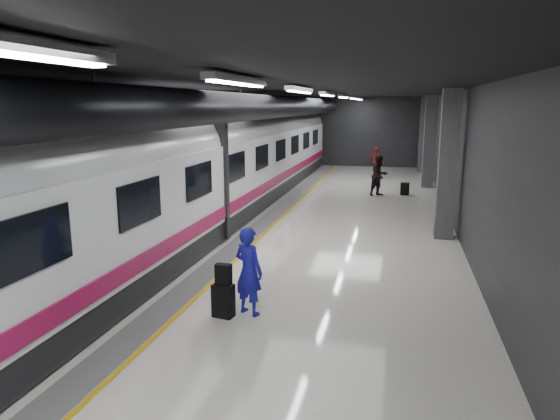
# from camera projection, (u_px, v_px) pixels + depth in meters

# --- Properties ---
(ground) EXTENTS (40.00, 40.00, 0.00)m
(ground) POSITION_uv_depth(u_px,v_px,m) (285.00, 245.00, 14.55)
(ground) COLOR white
(ground) RESTS_ON ground
(platform_hall) EXTENTS (10.02, 40.02, 4.51)m
(platform_hall) POSITION_uv_depth(u_px,v_px,m) (283.00, 121.00, 14.80)
(platform_hall) COLOR black
(platform_hall) RESTS_ON ground
(train) EXTENTS (3.05, 38.00, 4.05)m
(train) POSITION_uv_depth(u_px,v_px,m) (179.00, 172.00, 14.86)
(train) COLOR black
(train) RESTS_ON ground
(traveler_main) EXTENTS (0.75, 0.64, 1.75)m
(traveler_main) POSITION_uv_depth(u_px,v_px,m) (249.00, 271.00, 9.62)
(traveler_main) COLOR #1B23D1
(traveler_main) RESTS_ON ground
(suitcase_main) EXTENTS (0.44, 0.32, 0.65)m
(suitcase_main) POSITION_uv_depth(u_px,v_px,m) (223.00, 301.00, 9.60)
(suitcase_main) COLOR black
(suitcase_main) RESTS_ON ground
(shoulder_bag) EXTENTS (0.31, 0.17, 0.40)m
(shoulder_bag) POSITION_uv_depth(u_px,v_px,m) (223.00, 274.00, 9.50)
(shoulder_bag) COLOR black
(shoulder_bag) RESTS_ON suitcase_main
(traveler_far_a) EXTENTS (1.12, 1.12, 1.83)m
(traveler_far_a) POSITION_uv_depth(u_px,v_px,m) (379.00, 176.00, 22.34)
(traveler_far_a) COLOR black
(traveler_far_a) RESTS_ON ground
(traveler_far_b) EXTENTS (1.09, 0.85, 1.73)m
(traveler_far_b) POSITION_uv_depth(u_px,v_px,m) (376.00, 162.00, 27.92)
(traveler_far_b) COLOR #9B2C16
(traveler_far_b) RESTS_ON ground
(suitcase_far) EXTENTS (0.40, 0.27, 0.56)m
(suitcase_far) POSITION_uv_depth(u_px,v_px,m) (405.00, 189.00, 22.67)
(suitcase_far) COLOR black
(suitcase_far) RESTS_ON ground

